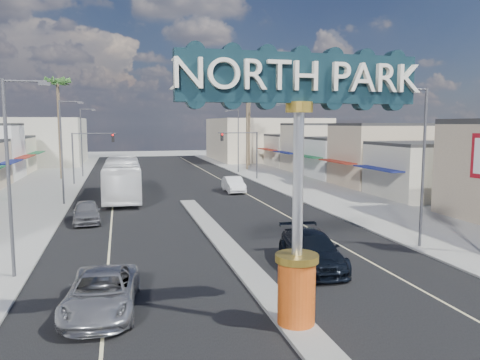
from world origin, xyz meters
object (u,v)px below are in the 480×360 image
streetlight_l_near (12,168)px  streetlight_l_mid (63,147)px  gateway_sign (299,157)px  palm_left_far (58,87)px  car_parked_left (87,212)px  streetlight_r_far (237,138)px  car_parked_right (233,184)px  streetlight_r_near (421,159)px  streetlight_l_far (83,139)px  palm_right_mid (247,100)px  palm_right_far (249,91)px  traffic_signal_right (243,146)px  suv_left (102,292)px  traffic_signal_left (89,148)px  city_bus (122,179)px  streetlight_r_mid (292,144)px  suv_right (312,250)px

streetlight_l_near → streetlight_l_mid: bearing=90.0°
gateway_sign → streetlight_l_mid: 29.91m
palm_left_far → car_parked_left: size_ratio=2.83×
streetlight_r_far → car_parked_right: bearing=-105.2°
streetlight_r_near → car_parked_right: streetlight_r_near is taller
streetlight_l_far → palm_right_mid: bearing=9.7°
palm_right_mid → palm_right_far: 6.57m
streetlight_l_mid → palm_right_mid: bearing=48.0°
traffic_signal_right → suv_left: (-15.76, -38.94, -3.51)m
traffic_signal_left → car_parked_left: bearing=-87.4°
streetlight_l_near → city_bus: 23.28m
streetlight_l_mid → streetlight_r_mid: same height
suv_right → car_parked_right: 25.68m
traffic_signal_left → suv_left: (2.61, -38.94, -3.51)m
gateway_sign → city_bus: size_ratio=0.67×
gateway_sign → car_parked_left: size_ratio=1.98×
streetlight_r_mid → suv_right: 23.21m
streetlight_l_mid → palm_left_far: palm_left_far is taller
suv_left → streetlight_l_far: bearing=100.2°
suv_left → suv_right: size_ratio=0.93×
car_parked_left → suv_right: bearing=-53.7°
streetlight_r_mid → streetlight_r_near: bearing=-90.0°
traffic_signal_left → streetlight_r_near: (19.62, -33.99, 0.79)m
suv_right → streetlight_r_far: bearing=87.6°
streetlight_l_far → streetlight_l_mid: bearing=-90.0°
car_parked_right → city_bus: city_bus is taller
streetlight_l_near → palm_right_mid: 51.92m
gateway_sign → streetlight_r_far: (10.43, 50.02, -0.86)m
city_bus → streetlight_l_mid: bearing=-151.1°
streetlight_l_mid → suv_left: (3.86, -24.94, -4.30)m
traffic_signal_left → streetlight_l_far: 8.14m
gateway_sign → streetlight_r_far: gateway_sign is taller
streetlight_l_far → city_bus: (4.81, -19.44, -3.17)m
palm_left_far → traffic_signal_right: bearing=-15.1°
car_parked_right → city_bus: bearing=-171.6°
streetlight_l_far → palm_left_far: bearing=-142.1°
streetlight_r_mid → suv_right: bearing=-108.3°
streetlight_r_far → car_parked_left: bearing=-121.8°
traffic_signal_right → streetlight_l_mid: bearing=-144.5°
streetlight_l_near → palm_right_mid: size_ratio=0.74×
palm_left_far → palm_right_far: bearing=23.2°
car_parked_left → streetlight_r_near: bearing=-36.5°
streetlight_r_near → streetlight_r_far: 42.00m
streetlight_l_mid → palm_right_mid: 35.44m
suv_right → car_parked_right: suv_right is taller
gateway_sign → streetlight_r_near: size_ratio=1.02×
suv_left → traffic_signal_right: bearing=73.5°
streetlight_l_mid → traffic_signal_left: bearing=84.9°
streetlight_r_near → streetlight_l_far: bearing=116.4°
streetlight_l_near → streetlight_l_far: size_ratio=1.00×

